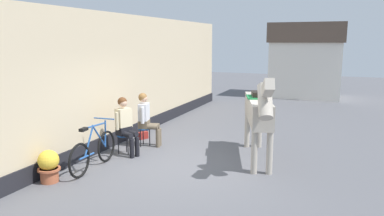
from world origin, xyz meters
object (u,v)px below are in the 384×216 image
at_px(satchel_bag, 143,135).
at_px(seated_visitor_far, 146,117).
at_px(saddled_horse_center, 259,111).
at_px(leaning_bicycle, 94,151).
at_px(flower_planter_near, 49,166).
at_px(seated_visitor_near, 125,123).

bearing_deg(satchel_bag, seated_visitor_far, -116.24).
bearing_deg(saddled_horse_center, leaning_bicycle, -149.14).
bearing_deg(leaning_bicycle, satchel_bag, 95.50).
distance_m(saddled_horse_center, satchel_bag, 3.58).
height_order(seated_visitor_far, leaning_bicycle, seated_visitor_far).
height_order(seated_visitor_far, flower_planter_near, seated_visitor_far).
distance_m(saddled_horse_center, flower_planter_near, 4.53).
xyz_separation_m(seated_visitor_near, satchel_bag, (-0.32, 1.40, -0.68)).
bearing_deg(seated_visitor_near, satchel_bag, 103.08).
distance_m(seated_visitor_near, seated_visitor_far, 0.84).
bearing_deg(leaning_bicycle, saddled_horse_center, 30.86).
height_order(saddled_horse_center, flower_planter_near, saddled_horse_center).
bearing_deg(flower_planter_near, saddled_horse_center, 38.99).
bearing_deg(seated_visitor_far, seated_visitor_near, -97.33).
bearing_deg(saddled_horse_center, flower_planter_near, -141.01).
bearing_deg(leaning_bicycle, flower_planter_near, -110.33).
bearing_deg(flower_planter_near, seated_visitor_near, 78.29).
height_order(seated_visitor_near, saddled_horse_center, saddled_horse_center).
xyz_separation_m(seated_visitor_near, leaning_bicycle, (-0.08, -1.13, -0.38)).
xyz_separation_m(leaning_bicycle, satchel_bag, (-0.24, 2.53, -0.30)).
bearing_deg(seated_visitor_near, leaning_bicycle, -94.10).
xyz_separation_m(seated_visitor_near, seated_visitor_far, (0.11, 0.84, 0.00)).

